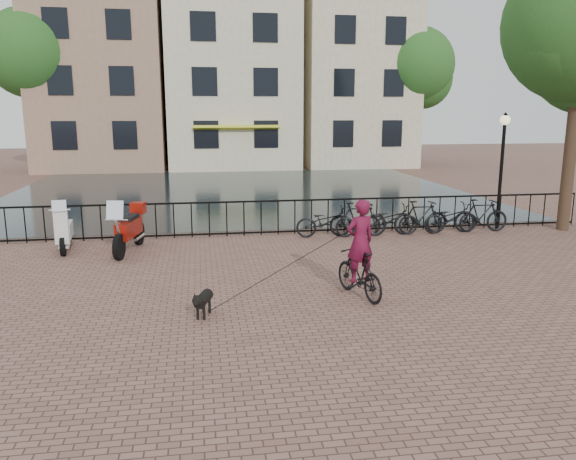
{
  "coord_description": "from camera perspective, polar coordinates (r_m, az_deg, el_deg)",
  "views": [
    {
      "loc": [
        -1.74,
        -7.98,
        3.57
      ],
      "look_at": [
        0.0,
        3.0,
        1.2
      ],
      "focal_mm": 35.0,
      "sensor_mm": 36.0,
      "label": 1
    }
  ],
  "objects": [
    {
      "name": "ground",
      "position": [
        8.92,
        3.09,
        -11.59
      ],
      "size": [
        100.0,
        100.0,
        0.0
      ],
      "primitive_type": "plane",
      "color": "brown",
      "rests_on": "ground"
    },
    {
      "name": "canal_water",
      "position": [
        25.59,
        -5.04,
        3.97
      ],
      "size": [
        20.0,
        20.0,
        0.0
      ],
      "primitive_type": "plane",
      "color": "black",
      "rests_on": "ground"
    },
    {
      "name": "railing",
      "position": [
        16.37,
        -2.75,
        1.23
      ],
      "size": [
        20.0,
        0.05,
        1.02
      ],
      "color": "black",
      "rests_on": "ground"
    },
    {
      "name": "canal_house_left",
      "position": [
        38.52,
        -18.3,
        15.67
      ],
      "size": [
        7.5,
        9.0,
        12.8
      ],
      "color": "#83664C",
      "rests_on": "ground"
    },
    {
      "name": "canal_house_mid",
      "position": [
        38.12,
        -5.85,
        15.48
      ],
      "size": [
        8.0,
        9.5,
        11.8
      ],
      "color": "#BDB28F",
      "rests_on": "ground"
    },
    {
      "name": "canal_house_right",
      "position": [
        39.46,
        6.31,
        16.45
      ],
      "size": [
        7.0,
        9.0,
        13.3
      ],
      "color": "tan",
      "rests_on": "ground"
    },
    {
      "name": "tree_far_left",
      "position": [
        36.32,
        -24.77,
        15.97
      ],
      "size": [
        5.04,
        5.04,
        9.27
      ],
      "color": "black",
      "rests_on": "ground"
    },
    {
      "name": "tree_far_right",
      "position": [
        37.69,
        12.9,
        15.98
      ],
      "size": [
        4.76,
        4.76,
        8.76
      ],
      "color": "black",
      "rests_on": "ground"
    },
    {
      "name": "lamp_post",
      "position": [
        18.01,
        20.97,
        7.45
      ],
      "size": [
        0.3,
        0.3,
        3.45
      ],
      "color": "black",
      "rests_on": "ground"
    },
    {
      "name": "cyclist",
      "position": [
        10.91,
        7.3,
        -2.48
      ],
      "size": [
        0.91,
        1.71,
        2.25
      ],
      "rotation": [
        0.0,
        0.0,
        3.43
      ],
      "color": "black",
      "rests_on": "ground"
    },
    {
      "name": "dog",
      "position": [
        10.09,
        -8.58,
        -7.28
      ],
      "size": [
        0.46,
        0.8,
        0.52
      ],
      "rotation": [
        0.0,
        0.0,
        -0.3
      ],
      "color": "black",
      "rests_on": "ground"
    },
    {
      "name": "motorcycle",
      "position": [
        14.89,
        -15.89,
        0.67
      ],
      "size": [
        0.91,
        2.17,
        1.51
      ],
      "rotation": [
        0.0,
        0.0,
        -0.2
      ],
      "color": "#98140B",
      "rests_on": "ground"
    },
    {
      "name": "scooter",
      "position": [
        15.63,
        -21.8,
        0.68
      ],
      "size": [
        0.62,
        1.61,
        1.45
      ],
      "rotation": [
        0.0,
        0.0,
        0.11
      ],
      "color": "silver",
      "rests_on": "ground"
    },
    {
      "name": "parked_bike_0",
      "position": [
        16.09,
        3.88,
        0.83
      ],
      "size": [
        1.77,
        0.76,
        0.9
      ],
      "primitive_type": "imported",
      "rotation": [
        0.0,
        0.0,
        1.47
      ],
      "color": "black",
      "rests_on": "ground"
    },
    {
      "name": "parked_bike_1",
      "position": [
        16.32,
        7.13,
        1.1
      ],
      "size": [
        1.7,
        0.64,
        1.0
      ],
      "primitive_type": "imported",
      "rotation": [
        0.0,
        0.0,
        1.46
      ],
      "color": "black",
      "rests_on": "ground"
    },
    {
      "name": "parked_bike_2",
      "position": [
        16.61,
        10.28,
        1.02
      ],
      "size": [
        1.73,
        0.64,
        0.9
      ],
      "primitive_type": "imported",
      "rotation": [
        0.0,
        0.0,
        1.55
      ],
      "color": "black",
      "rests_on": "ground"
    },
    {
      "name": "parked_bike_3",
      "position": [
        16.94,
        13.32,
        1.27
      ],
      "size": [
        1.69,
        0.56,
        1.0
      ],
      "primitive_type": "imported",
      "rotation": [
        0.0,
        0.0,
        1.63
      ],
      "color": "black",
      "rests_on": "ground"
    },
    {
      "name": "parked_bike_4",
      "position": [
        17.33,
        16.22,
        1.18
      ],
      "size": [
        1.75,
        0.72,
        0.9
      ],
      "primitive_type": "imported",
      "rotation": [
        0.0,
        0.0,
        1.64
      ],
      "color": "black",
      "rests_on": "ground"
    },
    {
      "name": "parked_bike_5",
      "position": [
        17.74,
        19.01,
        1.41
      ],
      "size": [
        1.68,
        0.52,
        1.0
      ],
      "primitive_type": "imported",
      "rotation": [
        0.0,
        0.0,
        1.54
      ],
      "color": "black",
      "rests_on": "ground"
    }
  ]
}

